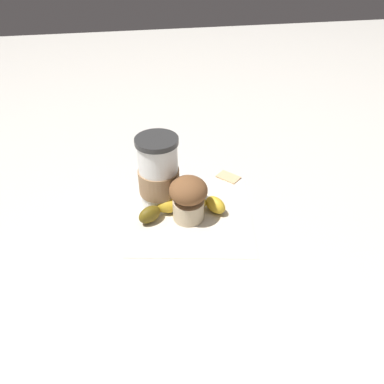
# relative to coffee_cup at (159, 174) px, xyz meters

# --- Properties ---
(ground_plane) EXTENTS (3.00, 3.00, 0.00)m
(ground_plane) POSITION_rel_coffee_cup_xyz_m (0.06, -0.05, -0.07)
(ground_plane) COLOR beige
(paper_napkin) EXTENTS (0.28, 0.28, 0.00)m
(paper_napkin) POSITION_rel_coffee_cup_xyz_m (0.06, -0.05, -0.07)
(paper_napkin) COLOR beige
(paper_napkin) RESTS_ON ground_plane
(coffee_cup) EXTENTS (0.08, 0.08, 0.15)m
(coffee_cup) POSITION_rel_coffee_cup_xyz_m (0.00, 0.00, 0.00)
(coffee_cup) COLOR white
(coffee_cup) RESTS_ON paper_napkin
(muffin) EXTENTS (0.07, 0.07, 0.09)m
(muffin) POSITION_rel_coffee_cup_xyz_m (0.05, -0.06, -0.02)
(muffin) COLOR beige
(muffin) RESTS_ON paper_napkin
(banana) EXTENTS (0.18, 0.08, 0.03)m
(banana) POSITION_rel_coffee_cup_xyz_m (0.04, -0.04, -0.05)
(banana) COLOR gold
(banana) RESTS_ON paper_napkin
(sugar_packet) EXTENTS (0.06, 0.06, 0.01)m
(sugar_packet) POSITION_rel_coffee_cup_xyz_m (0.16, 0.06, -0.07)
(sugar_packet) COLOR #E0B27F
(sugar_packet) RESTS_ON ground_plane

